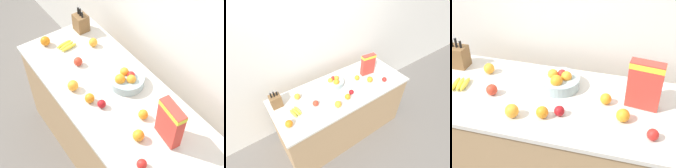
# 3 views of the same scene
# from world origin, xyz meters

# --- Properties ---
(ground_plane) EXTENTS (14.00, 14.00, 0.00)m
(ground_plane) POSITION_xyz_m (0.00, 0.00, 0.00)
(ground_plane) COLOR slate
(wall_back) EXTENTS (9.00, 0.06, 2.60)m
(wall_back) POSITION_xyz_m (0.00, 0.61, 1.30)
(wall_back) COLOR silver
(wall_back) RESTS_ON ground_plane
(counter) EXTENTS (1.93, 0.79, 0.93)m
(counter) POSITION_xyz_m (0.00, 0.00, 0.46)
(counter) COLOR tan
(counter) RESTS_ON ground_plane
(knife_block) EXTENTS (0.13, 0.12, 0.26)m
(knife_block) POSITION_xyz_m (-0.84, 0.22, 1.01)
(knife_block) COLOR brown
(knife_block) RESTS_ON counter
(cereal_box) EXTENTS (0.22, 0.10, 0.32)m
(cereal_box) POSITION_xyz_m (0.53, 0.07, 1.10)
(cereal_box) COLOR red
(cereal_box) RESTS_ON counter
(fruit_bowl) EXTENTS (0.28, 0.28, 0.13)m
(fruit_bowl) POSITION_xyz_m (-0.03, 0.14, 0.97)
(fruit_bowl) COLOR #99B2B7
(fruit_bowl) RESTS_ON counter
(banana_bunch) EXTENTS (0.12, 0.18, 0.03)m
(banana_bunch) POSITION_xyz_m (-0.70, -0.02, 0.94)
(banana_bunch) COLOR yellow
(banana_bunch) RESTS_ON counter
(apple_rightmost) EXTENTS (0.07, 0.07, 0.07)m
(apple_rightmost) POSITION_xyz_m (0.05, -0.15, 0.96)
(apple_rightmost) COLOR #A31419
(apple_rightmost) RESTS_ON counter
(apple_middle) EXTENTS (0.07, 0.07, 0.07)m
(apple_middle) POSITION_xyz_m (0.61, -0.21, 0.96)
(apple_middle) COLOR red
(apple_middle) RESTS_ON counter
(apple_front) EXTENTS (0.08, 0.08, 0.08)m
(apple_front) POSITION_xyz_m (-0.44, -0.06, 0.96)
(apple_front) COLOR red
(apple_front) RESTS_ON counter
(orange_near_bowl) EXTENTS (0.08, 0.08, 0.08)m
(orange_near_bowl) POSITION_xyz_m (-0.04, -0.19, 0.96)
(orange_near_bowl) COLOR orange
(orange_near_bowl) RESTS_ON counter
(orange_mid_right) EXTENTS (0.08, 0.08, 0.08)m
(orange_mid_right) POSITION_xyz_m (0.43, -0.10, 0.97)
(orange_mid_right) COLOR orange
(orange_mid_right) RESTS_ON counter
(orange_front_right) EXTENTS (0.09, 0.09, 0.09)m
(orange_front_right) POSITION_xyz_m (-0.83, -0.16, 0.97)
(orange_front_right) COLOR orange
(orange_front_right) RESTS_ON counter
(orange_back_center) EXTENTS (0.07, 0.07, 0.07)m
(orange_back_center) POSITION_xyz_m (0.31, 0.04, 0.96)
(orange_back_center) COLOR orange
(orange_back_center) RESTS_ON counter
(orange_front_left) EXTENTS (0.09, 0.09, 0.09)m
(orange_front_left) POSITION_xyz_m (-0.22, -0.23, 0.97)
(orange_front_left) COLOR orange
(orange_front_left) RESTS_ON counter
(orange_mid_left) EXTENTS (0.08, 0.08, 0.08)m
(orange_mid_left) POSITION_xyz_m (-0.58, 0.18, 0.96)
(orange_mid_left) COLOR orange
(orange_mid_left) RESTS_ON counter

